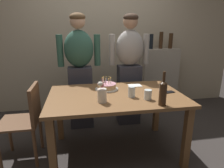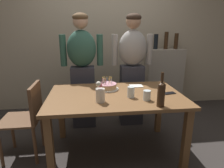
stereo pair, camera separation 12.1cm
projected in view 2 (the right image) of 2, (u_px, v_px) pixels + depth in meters
name	position (u px, v px, depth m)	size (l,w,h in m)	color
ground_plane	(115.00, 151.00, 2.41)	(10.00, 10.00, 0.00)	#332D2B
back_wall	(104.00, 37.00, 3.53)	(5.20, 0.10, 2.60)	tan
dining_table	(115.00, 102.00, 2.23)	(1.50, 0.96, 0.74)	brown
birthday_cake	(107.00, 87.00, 2.37)	(0.28, 0.28, 0.15)	white
water_glass_near	(131.00, 92.00, 2.10)	(0.08, 0.08, 0.12)	silver
water_glass_far	(147.00, 95.00, 2.02)	(0.08, 0.08, 0.10)	silver
wine_bottle	(161.00, 93.00, 1.84)	(0.07, 0.07, 0.33)	#382314
cell_phone	(169.00, 93.00, 2.23)	(0.14, 0.07, 0.01)	black
napkin_stack	(136.00, 86.00, 2.51)	(0.17, 0.12, 0.01)	white
flower_vase	(100.00, 93.00, 1.96)	(0.09, 0.09, 0.22)	silver
person_man_bearded	(82.00, 70.00, 2.84)	(0.61, 0.27, 1.66)	#33333D
person_woman_cardigan	(132.00, 69.00, 2.92)	(0.61, 0.27, 1.66)	#33333D
dining_chair	(28.00, 115.00, 2.21)	(0.42, 0.42, 0.87)	brown
shelf_cabinet	(163.00, 78.00, 3.65)	(0.66, 0.30, 1.40)	#9E9384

